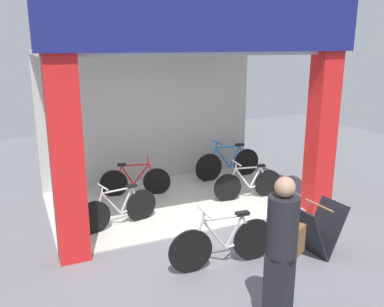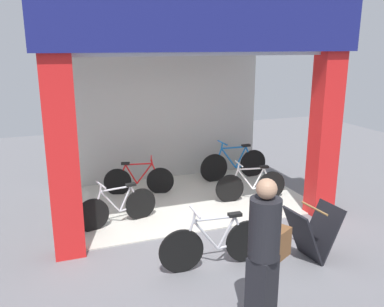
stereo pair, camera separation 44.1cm
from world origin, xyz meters
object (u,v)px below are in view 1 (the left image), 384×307
object	(u,v)px
bicycle_inside_1	(228,163)
sandwich_board_sign	(317,230)
bicycle_inside_0	(135,181)
bicycle_inside_2	(248,184)
bicycle_inside_3	(119,209)
bicycle_parked_0	(223,243)
pedestrian_1	(282,251)

from	to	relation	value
bicycle_inside_1	sandwich_board_sign	xyz separation A→B (m)	(-0.53, -3.62, 0.03)
bicycle_inside_0	bicycle_inside_2	xyz separation A→B (m)	(2.00, -1.10, 0.00)
sandwich_board_sign	bicycle_inside_0	bearing A→B (deg)	116.98
bicycle_inside_2	bicycle_inside_3	distance (m)	2.69
bicycle_inside_0	bicycle_parked_0	bearing A→B (deg)	-83.80
bicycle_inside_0	bicycle_inside_3	world-z (taller)	bicycle_inside_3
bicycle_inside_1	sandwich_board_sign	size ratio (longest dim) A/B	2.08
bicycle_parked_0	sandwich_board_sign	size ratio (longest dim) A/B	1.99
sandwich_board_sign	bicycle_parked_0	bearing A→B (deg)	168.98
bicycle_inside_3	pedestrian_1	distance (m)	3.35
bicycle_inside_3	sandwich_board_sign	bearing A→B (deg)	-40.88
bicycle_inside_3	bicycle_parked_0	distance (m)	2.08
bicycle_inside_0	bicycle_inside_2	world-z (taller)	bicycle_inside_2
bicycle_inside_1	sandwich_board_sign	world-z (taller)	bicycle_inside_1
bicycle_parked_0	bicycle_inside_0	bearing A→B (deg)	96.20
sandwich_board_sign	bicycle_inside_1	bearing A→B (deg)	81.63
bicycle_inside_1	bicycle_parked_0	world-z (taller)	bicycle_inside_1
bicycle_parked_0	sandwich_board_sign	xyz separation A→B (m)	(1.40, -0.27, 0.05)
bicycle_inside_0	sandwich_board_sign	size ratio (longest dim) A/B	1.75
pedestrian_1	bicycle_inside_1	bearing A→B (deg)	67.41
sandwich_board_sign	pedestrian_1	size ratio (longest dim) A/B	0.46
bicycle_inside_3	bicycle_parked_0	bearing A→B (deg)	-60.76
bicycle_inside_1	bicycle_parked_0	size ratio (longest dim) A/B	1.04
bicycle_parked_0	pedestrian_1	world-z (taller)	pedestrian_1
bicycle_inside_3	pedestrian_1	xyz separation A→B (m)	(1.00, -3.14, 0.57)
bicycle_inside_3	pedestrian_1	size ratio (longest dim) A/B	0.83
bicycle_inside_0	sandwich_board_sign	bearing A→B (deg)	-63.02
bicycle_inside_0	bicycle_parked_0	xyz separation A→B (m)	(0.34, -3.14, 0.03)
bicycle_inside_2	pedestrian_1	size ratio (longest dim) A/B	0.84
bicycle_inside_2	bicycle_inside_3	bearing A→B (deg)	-175.28
pedestrian_1	bicycle_parked_0	bearing A→B (deg)	89.35
bicycle_inside_2	bicycle_parked_0	xyz separation A→B (m)	(-1.66, -2.04, 0.03)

